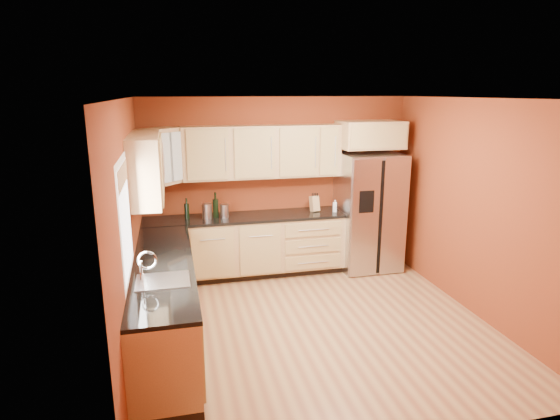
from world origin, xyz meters
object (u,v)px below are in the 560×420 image
Objects in this scene: knife_block at (314,204)px; canister_left at (207,211)px; wine_bottle_a at (216,205)px; soap_dispenser at (335,206)px; refrigerator at (369,212)px.

canister_left is at bearing 168.67° from knife_block.
soap_dispenser is at bearing -3.56° from wine_bottle_a.
canister_left is 0.16m from wine_bottle_a.
knife_block is at bearing 0.28° from wine_bottle_a.
wine_bottle_a reaches higher than soap_dispenser.
wine_bottle_a is 1.57× the size of knife_block.
wine_bottle_a is at bearing 176.44° from soap_dispenser.
soap_dispenser is (-0.55, -0.01, 0.12)m from refrigerator.
knife_block is (-0.83, 0.11, 0.15)m from refrigerator.
knife_block is 1.27× the size of soap_dispenser.
refrigerator is 7.73× the size of knife_block.
canister_left is 1.89m from soap_dispenser.
refrigerator reaches higher than soap_dispenser.
refrigerator reaches higher than wine_bottle_a.
knife_block reaches higher than soap_dispenser.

